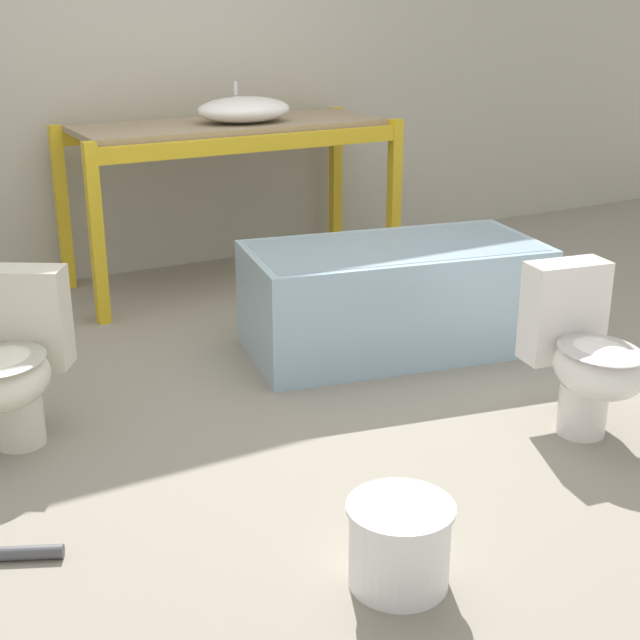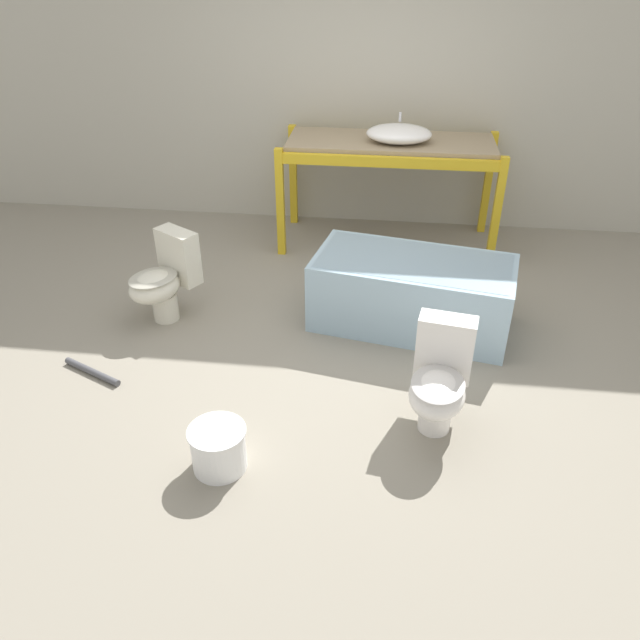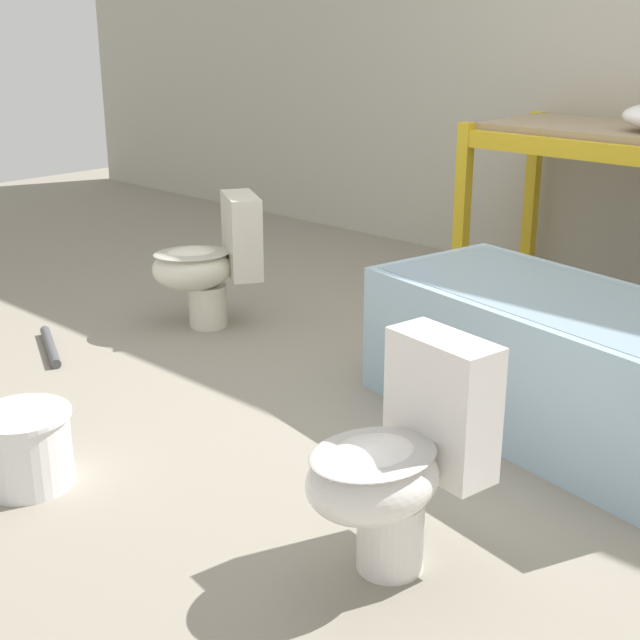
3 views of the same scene
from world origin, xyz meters
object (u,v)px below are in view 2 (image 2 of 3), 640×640
at_px(bathtub_main, 412,288).
at_px(toilet_far, 164,278).
at_px(sink_basin, 399,134).
at_px(bucket_white, 218,447).
at_px(toilet_near, 439,380).

xyz_separation_m(bathtub_main, toilet_far, (-1.90, -0.14, 0.03)).
height_order(sink_basin, bucket_white, sink_basin).
height_order(sink_basin, toilet_near, sink_basin).
distance_m(bathtub_main, bucket_white, 2.01).
bearing_deg(bucket_white, sink_basin, 73.52).
xyz_separation_m(bathtub_main, bucket_white, (-1.09, -1.68, -0.17)).
distance_m(sink_basin, toilet_near, 2.71).
distance_m(toilet_far, bucket_white, 1.76).
relative_size(sink_basin, bathtub_main, 0.37).
relative_size(sink_basin, toilet_near, 0.84).
bearing_deg(bucket_white, bathtub_main, 57.11).
bearing_deg(sink_basin, toilet_near, -82.83).
bearing_deg(bathtub_main, toilet_near, -71.67).
height_order(toilet_near, bucket_white, toilet_near).
xyz_separation_m(sink_basin, bathtub_main, (0.17, -1.42, -0.77)).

